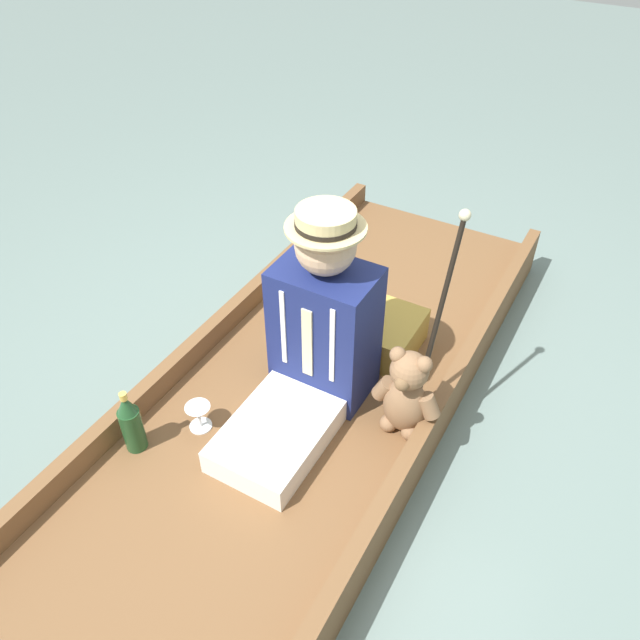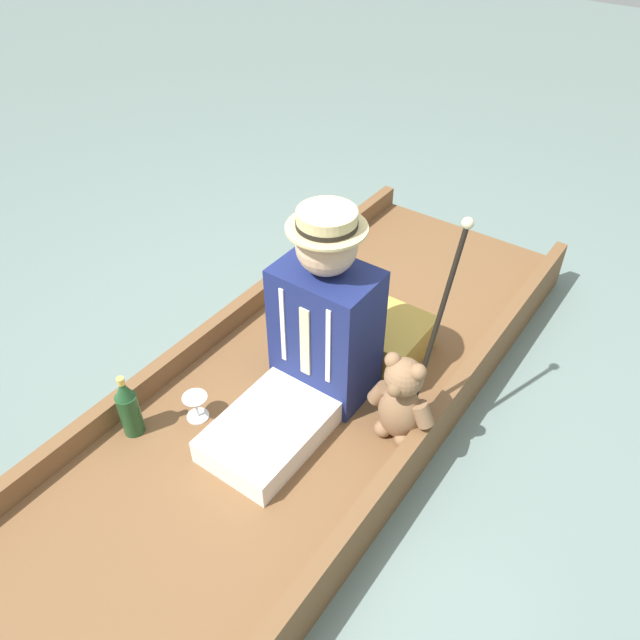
{
  "view_description": "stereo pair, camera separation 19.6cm",
  "coord_description": "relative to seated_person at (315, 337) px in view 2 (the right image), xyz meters",
  "views": [
    {
      "loc": [
        -0.96,
        1.68,
        2.11
      ],
      "look_at": [
        -0.05,
        0.07,
        0.54
      ],
      "focal_mm": 35.0,
      "sensor_mm": 36.0,
      "label": 1
    },
    {
      "loc": [
        -1.13,
        1.58,
        2.11
      ],
      "look_at": [
        -0.05,
        0.07,
        0.54
      ],
      "focal_mm": 35.0,
      "sensor_mm": 36.0,
      "label": 2
    }
  ],
  "objects": [
    {
      "name": "ground_plane",
      "position": [
        0.05,
        -0.1,
        -0.48
      ],
      "size": [
        16.0,
        16.0,
        0.0
      ],
      "primitive_type": "plane",
      "color": "slate"
    },
    {
      "name": "punt_boat",
      "position": [
        0.05,
        -0.1,
        -0.39
      ],
      "size": [
        1.14,
        2.99,
        0.26
      ],
      "color": "brown",
      "rests_on": "ground_plane"
    },
    {
      "name": "seat_cushion",
      "position": [
        -0.03,
        -0.41,
        -0.24
      ],
      "size": [
        0.49,
        0.34,
        0.17
      ],
      "color": "#B7933D",
      "rests_on": "punt_boat"
    },
    {
      "name": "seated_person",
      "position": [
        0.0,
        0.0,
        0.0
      ],
      "size": [
        0.39,
        0.78,
        0.86
      ],
      "rotation": [
        0.0,
        0.0,
        0.07
      ],
      "color": "white",
      "rests_on": "punt_boat"
    },
    {
      "name": "teddy_bear",
      "position": [
        -0.39,
        -0.01,
        -0.14
      ],
      "size": [
        0.29,
        0.17,
        0.41
      ],
      "color": "#846042",
      "rests_on": "punt_boat"
    },
    {
      "name": "wine_glass",
      "position": [
        0.32,
        0.38,
        -0.24
      ],
      "size": [
        0.1,
        0.1,
        0.12
      ],
      "color": "silver",
      "rests_on": "punt_boat"
    },
    {
      "name": "walking_cane",
      "position": [
        -0.42,
        -0.18,
        0.18
      ],
      "size": [
        0.04,
        0.33,
        0.87
      ],
      "color": "black",
      "rests_on": "punt_boat"
    },
    {
      "name": "champagne_bottle",
      "position": [
        0.47,
        0.58,
        -0.19
      ],
      "size": [
        0.08,
        0.08,
        0.3
      ],
      "color": "#1E4723",
      "rests_on": "punt_boat"
    }
  ]
}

